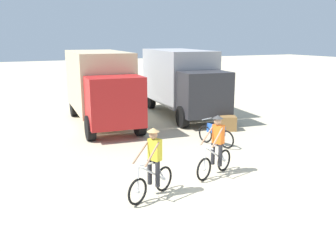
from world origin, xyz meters
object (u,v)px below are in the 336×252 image
(box_truck_tan_camper, at_px, (101,84))
(bicycle_spare, at_px, (216,135))
(box_truck_grey_hauler, at_px, (182,79))
(supply_crate, at_px, (228,123))
(cyclist_orange_shirt, at_px, (153,165))
(cyclist_cowboy_hat, at_px, (216,148))

(box_truck_tan_camper, height_order, bicycle_spare, box_truck_tan_camper)
(box_truck_grey_hauler, bearing_deg, bicycle_spare, -105.74)
(bicycle_spare, relative_size, supply_crate, 2.48)
(box_truck_tan_camper, relative_size, cyclist_orange_shirt, 3.81)
(box_truck_grey_hauler, xyz_separation_m, supply_crate, (0.21, -3.89, -1.56))
(cyclist_orange_shirt, relative_size, bicycle_spare, 1.08)
(box_truck_grey_hauler, height_order, cyclist_cowboy_hat, box_truck_grey_hauler)
(box_truck_grey_hauler, relative_size, bicycle_spare, 4.15)
(cyclist_orange_shirt, relative_size, supply_crate, 2.68)
(bicycle_spare, bearing_deg, box_truck_tan_camper, 117.15)
(cyclist_orange_shirt, height_order, supply_crate, cyclist_orange_shirt)
(box_truck_grey_hauler, bearing_deg, supply_crate, -86.92)
(box_truck_tan_camper, height_order, box_truck_grey_hauler, same)
(box_truck_grey_hauler, xyz_separation_m, cyclist_orange_shirt, (-5.62, -8.80, -1.03))
(box_truck_grey_hauler, relative_size, supply_crate, 10.30)
(cyclist_orange_shirt, bearing_deg, box_truck_tan_camper, 81.77)
(cyclist_cowboy_hat, distance_m, bicycle_spare, 3.16)
(box_truck_tan_camper, height_order, cyclist_orange_shirt, box_truck_tan_camper)
(box_truck_tan_camper, xyz_separation_m, cyclist_cowboy_hat, (1.05, -8.04, -1.03))
(box_truck_grey_hauler, relative_size, cyclist_orange_shirt, 3.84)
(box_truck_tan_camper, relative_size, box_truck_grey_hauler, 0.99)
(bicycle_spare, height_order, supply_crate, bicycle_spare)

